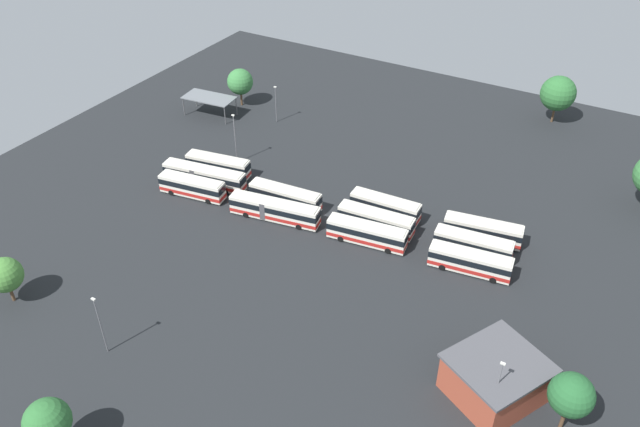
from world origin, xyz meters
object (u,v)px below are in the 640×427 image
Objects in this scene: lamp_post_far_corner at (100,323)px; tree_north_edge at (240,82)px; lamp_post_by_building at (235,137)px; bus_row3_slot1 at (473,245)px; depot_building at (496,378)px; tree_west_edge at (47,422)px; tree_northwest at (5,275)px; lamp_post_near_entrance at (276,103)px; bus_row1_slot1 at (285,197)px; tree_northeast at (558,93)px; maintenance_shelter at (209,98)px; bus_row1_slot0 at (274,210)px; tree_east_edge at (571,395)px; bus_row0_slot1 at (204,176)px; lamp_post_mid_lot at (497,387)px; bus_row2_slot1 at (376,220)px; bus_row2_slot0 at (367,233)px; bus_row3_slot2 at (483,230)px; bus_row2_slot2 at (385,207)px; bus_row0_slot0 at (192,187)px; bus_row0_slot2 at (218,165)px; bus_row3_slot0 at (470,262)px.

lamp_post_far_corner is 70.58m from tree_north_edge.
bus_row3_slot1 is at bearing -5.36° from lamp_post_by_building.
tree_west_edge is (-38.23, -30.86, 2.50)m from depot_building.
lamp_post_near_entrance is at bearing 87.50° from tree_northwest.
bus_row1_slot1 is 17.37m from lamp_post_by_building.
lamp_post_near_entrance is at bearing -150.20° from tree_northeast.
lamp_post_far_corner is (-33.58, -41.30, 3.07)m from bus_row3_slot1.
lamp_post_by_building is 1.08× the size of lamp_post_far_corner.
tree_west_edge reaches higher than maintenance_shelter.
bus_row1_slot1 is (-0.48, 4.05, -0.00)m from bus_row1_slot0.
lamp_post_by_building is 1.20× the size of tree_east_edge.
bus_row3_slot1 is (46.83, 4.70, -0.00)m from bus_row0_slot1.
lamp_post_mid_lot is 76.98m from tree_northeast.
bus_row3_slot1 is at bearing 114.16° from depot_building.
depot_building is (25.84, -21.94, 0.86)m from bus_row2_slot1.
tree_northeast is at bearing 73.28° from bus_row2_slot1.
bus_row2_slot0 and bus_row2_slot1 have the same top height.
lamp_post_far_corner reaches higher than bus_row3_slot2.
lamp_post_near_entrance is 1.11× the size of tree_northwest.
lamp_post_near_entrance reaches higher than bus_row2_slot2.
lamp_post_by_building reaches higher than lamp_post_far_corner.
tree_northwest is at bearing -99.05° from bus_row0_slot0.
maintenance_shelter is at bearing 131.25° from bus_row0_slot2.
lamp_post_far_corner reaches higher than bus_row1_slot1.
bus_row0_slot1 is at bearing -174.26° from bus_row3_slot1.
tree_east_edge is (65.07, -16.04, 3.77)m from bus_row0_slot0.
maintenance_shelter reaches higher than bus_row2_slot1.
bus_row0_slot2 is at bearing 171.59° from bus_row2_slot0.
lamp_post_by_building is 47.45m from lamp_post_far_corner.
bus_row2_slot0 is at bearing -174.97° from bus_row3_slot0.
bus_row1_slot0 is 1.31× the size of bus_row2_slot2.
lamp_post_far_corner is (-33.70, -45.49, 3.07)m from bus_row3_slot2.
bus_row0_slot2 and bus_row3_slot1 have the same top height.
bus_row0_slot0 is 30.28m from maintenance_shelter.
lamp_post_mid_lot is (11.20, -30.73, 2.88)m from bus_row3_slot2.
bus_row2_slot2 is at bearing 135.12° from depot_building.
bus_row0_slot0 is 7.78m from bus_row0_slot2.
bus_row2_slot1 is at bearing 65.25° from lamp_post_far_corner.
bus_row0_slot0 is 3.69m from bus_row0_slot1.
bus_row0_slot0 and bus_row3_slot0 have the same top height.
tree_northeast reaches higher than tree_northwest.
tree_west_edge reaches higher than bus_row3_slot2.
tree_northwest is at bearing -121.84° from bus_row1_slot0.
lamp_post_near_entrance is at bearing 98.09° from lamp_post_by_building.
bus_row1_slot0 is 52.37m from tree_east_edge.
lamp_post_by_building reaches higher than lamp_post_mid_lot.
lamp_post_far_corner is (-44.90, -14.77, 0.19)m from lamp_post_mid_lot.
tree_west_edge is at bearing -101.97° from bus_row2_slot2.
bus_row0_slot0 is at bearing -164.90° from bus_row3_slot2.
bus_row3_slot2 is 1.10× the size of maintenance_shelter.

